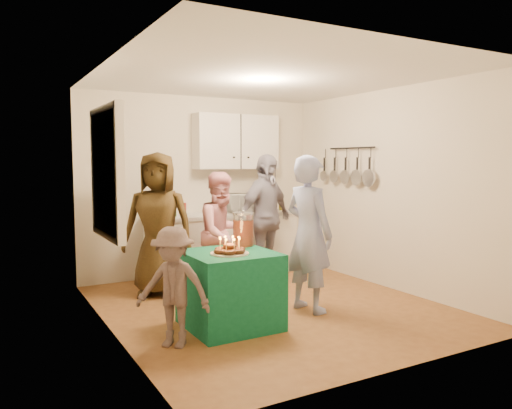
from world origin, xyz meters
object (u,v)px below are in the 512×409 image
counter (223,246)px  man_birthday (309,234)px  party_table (230,289)px  child_near_left (173,287)px  woman_back_right (265,218)px  woman_back_left (158,224)px  punch_jar (243,230)px  microwave (244,203)px  woman_back_center (223,233)px

counter → man_birthday: (0.09, -2.03, 0.44)m
party_table → child_near_left: child_near_left is taller
counter → child_near_left: child_near_left is taller
counter → party_table: counter is taller
party_table → child_near_left: 0.74m
woman_back_right → child_near_left: bearing=-159.8°
child_near_left → woman_back_right: bearing=85.6°
counter → woman_back_left: (-1.16, -0.58, 0.46)m
child_near_left → party_table: bearing=63.7°
punch_jar → child_near_left: 1.17m
microwave → man_birthday: 2.05m
party_table → punch_jar: bearing=42.0°
party_table → woman_back_left: size_ratio=0.48×
party_table → woman_back_left: 1.62m
woman_back_center → woman_back_right: woman_back_right is taller
man_birthday → woman_back_right: size_ratio=0.98×
counter → woman_back_right: bearing=-57.8°
microwave → woman_back_right: (0.03, -0.59, -0.17)m
woman_back_left → woman_back_center: bearing=9.1°
counter → child_near_left: bearing=-124.4°
woman_back_right → man_birthday: bearing=-122.5°
counter → woman_back_right: (0.37, -0.59, 0.45)m
woman_back_left → child_near_left: (-0.44, -1.76, -0.35)m
microwave → woman_back_left: 1.62m
woman_back_left → counter: bearing=59.0°
punch_jar → woman_back_right: (1.00, 1.24, -0.05)m
woman_back_left → woman_back_right: 1.53m
woman_back_left → child_near_left: size_ratio=1.64×
microwave → woman_back_right: size_ratio=0.28×
microwave → woman_back_right: woman_back_right is taller
woman_back_center → punch_jar: bearing=-112.9°
party_table → woman_back_right: (1.29, 1.50, 0.50)m
punch_jar → microwave: bearing=62.1°
microwave → punch_jar: size_ratio=1.46×
microwave → man_birthday: bearing=-91.1°
microwave → woman_back_left: woman_back_left is taller
punch_jar → woman_back_center: (0.20, 0.93, -0.16)m
counter → man_birthday: bearing=-87.5°
punch_jar → man_birthday: size_ratio=0.20×
woman_back_center → microwave: bearing=38.5°
punch_jar → woman_back_center: bearing=78.0°
microwave → party_table: bearing=-115.0°
punch_jar → man_birthday: man_birthday is taller
punch_jar → woman_back_center: size_ratio=0.22×
child_near_left → man_birthday: bearing=54.4°
microwave → woman_back_center: size_ratio=0.32×
child_near_left → woman_back_left: bearing=119.9°
punch_jar → woman_back_center: 0.97m
counter → woman_back_left: 1.37m
woman_back_left → woman_back_center: woman_back_left is taller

